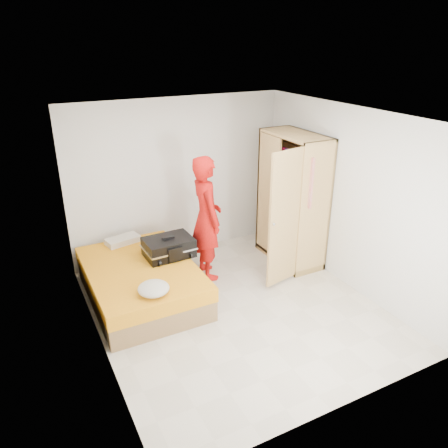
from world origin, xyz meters
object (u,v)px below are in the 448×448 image
suitcase (169,247)px  round_cushion (154,289)px  bed (142,282)px  wardrobe (291,204)px  person (206,218)px

suitcase → round_cushion: size_ratio=1.81×
bed → wardrobe: bearing=-0.2°
bed → person: (1.10, 0.18, 0.70)m
person → wardrobe: bearing=-92.5°
wardrobe → round_cushion: bearing=-163.8°
suitcase → wardrobe: bearing=-5.3°
wardrobe → bed: bearing=179.8°
person → suitcase: 0.71m
bed → person: size_ratio=1.06×
person → suitcase: bearing=99.8°
wardrobe → round_cushion: wardrobe is taller
bed → round_cushion: (-0.06, -0.75, 0.32)m
person → round_cushion: person is taller
bed → wardrobe: (2.50, -0.01, 0.75)m
bed → wardrobe: size_ratio=0.96×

